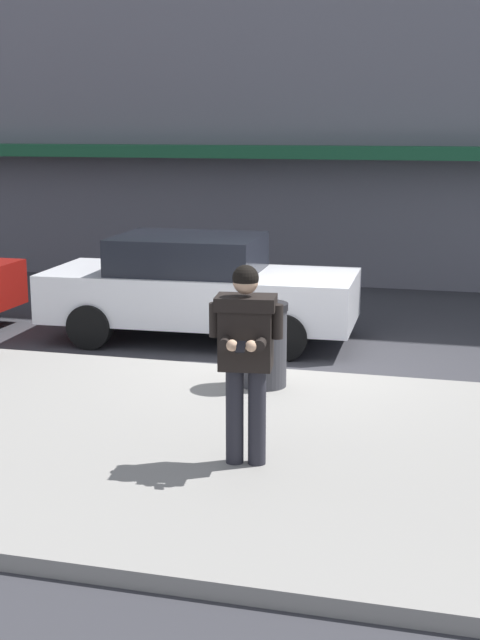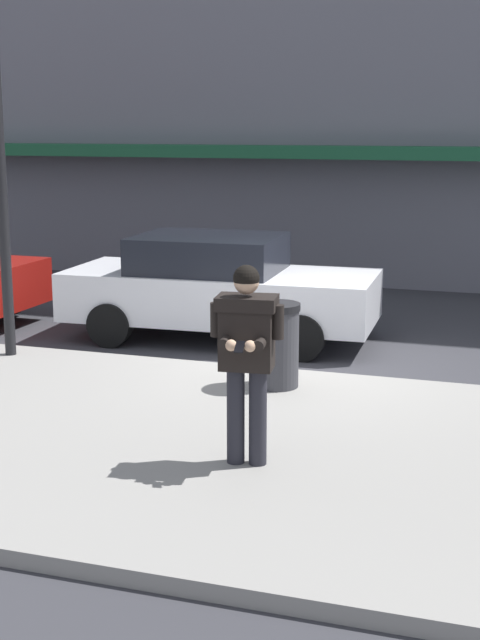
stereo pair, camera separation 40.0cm
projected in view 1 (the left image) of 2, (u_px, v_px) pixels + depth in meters
The scene contains 6 objects.
ground_plane at pixel (287, 375), 11.30m from camera, with size 80.00×80.00×0.00m, color #333338.
sidewalk at pixel (329, 457), 8.35m from camera, with size 32.00×5.30×0.14m, color gray.
curb_paint_line at pixel (367, 380), 11.10m from camera, with size 28.00×0.12×0.01m, color silver.
parked_sedan_mid at pixel (198, 287), 13.00m from camera, with size 4.56×2.06×1.54m.
man_texting_on_phone at pixel (246, 343), 7.76m from camera, with size 0.65×0.61×1.81m.
trash_bin at pixel (264, 344), 10.27m from camera, with size 0.55×0.55×0.98m.
Camera 1 is at (2.21, -10.68, 3.12)m, focal length 50.00 mm.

